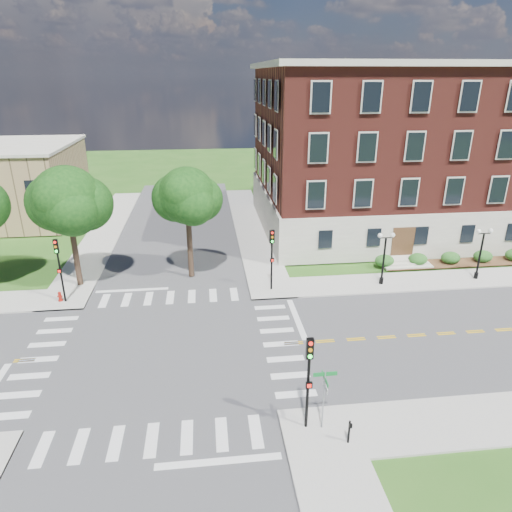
{
  "coord_description": "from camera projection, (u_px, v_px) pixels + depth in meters",
  "views": [
    {
      "loc": [
        2.89,
        -23.86,
        15.58
      ],
      "look_at": [
        6.43,
        6.87,
        3.2
      ],
      "focal_mm": 32.0,
      "sensor_mm": 36.0,
      "label": 1
    }
  ],
  "objects": [
    {
      "name": "twin_lamp_east",
      "position": [
        481.0,
        251.0,
        36.2
      ],
      "size": [
        1.36,
        0.36,
        4.23
      ],
      "color": "black",
      "rests_on": "ground"
    },
    {
      "name": "stop_bar_east",
      "position": [
        297.0,
        319.0,
        31.19
      ],
      "size": [
        0.4,
        5.5,
        0.0
      ],
      "primitive_type": "cube",
      "color": "silver",
      "rests_on": "ground"
    },
    {
      "name": "twin_lamp_west",
      "position": [
        384.0,
        255.0,
        35.26
      ],
      "size": [
        1.36,
        0.36,
        4.23
      ],
      "color": "black",
      "rests_on": "ground"
    },
    {
      "name": "tree_d",
      "position": [
        187.0,
        196.0,
        35.09
      ],
      "size": [
        4.45,
        4.45,
        8.98
      ],
      "color": "#2D2416",
      "rests_on": "ground"
    },
    {
      "name": "shrub_row",
      "position": [
        482.0,
        263.0,
        40.32
      ],
      "size": [
        18.0,
        2.0,
        1.3
      ],
      "primitive_type": null,
      "color": "#1D4B19",
      "rests_on": "ground"
    },
    {
      "name": "ground",
      "position": [
        163.0,
        352.0,
        27.49
      ],
      "size": [
        160.0,
        160.0,
        0.0
      ],
      "primitive_type": "plane",
      "color": "#265317",
      "rests_on": "ground"
    },
    {
      "name": "push_button_post",
      "position": [
        349.0,
        431.0,
        20.3
      ],
      "size": [
        0.14,
        0.21,
        1.2
      ],
      "color": "black",
      "rests_on": "ground"
    },
    {
      "name": "traffic_signal_nw",
      "position": [
        59.0,
        263.0,
        32.19
      ],
      "size": [
        0.35,
        0.4,
        4.8
      ],
      "color": "black",
      "rests_on": "ground"
    },
    {
      "name": "sidewalk_ne",
      "position": [
        339.0,
        250.0,
        43.28
      ],
      "size": [
        34.0,
        34.0,
        0.12
      ],
      "color": "#9E9B93",
      "rests_on": "ground"
    },
    {
      "name": "road_ew",
      "position": [
        163.0,
        352.0,
        27.49
      ],
      "size": [
        90.0,
        12.0,
        0.01
      ],
      "primitive_type": "cube",
      "color": "#3D3D3F",
      "rests_on": "ground"
    },
    {
      "name": "main_building",
      "position": [
        407.0,
        149.0,
        47.23
      ],
      "size": [
        30.6,
        22.4,
        16.5
      ],
      "color": "#AEA999",
      "rests_on": "ground"
    },
    {
      "name": "crosswalk_east",
      "position": [
        281.0,
        344.0,
        28.25
      ],
      "size": [
        2.2,
        10.2,
        0.02
      ],
      "primitive_type": null,
      "color": "silver",
      "rests_on": "ground"
    },
    {
      "name": "tree_c",
      "position": [
        67.0,
        201.0,
        33.52
      ],
      "size": [
        5.13,
        5.13,
        9.37
      ],
      "color": "#2D2416",
      "rests_on": "ground"
    },
    {
      "name": "traffic_signal_se",
      "position": [
        309.0,
        372.0,
        20.36
      ],
      "size": [
        0.32,
        0.35,
        4.8
      ],
      "color": "black",
      "rests_on": "ground"
    },
    {
      "name": "road_ns",
      "position": [
        163.0,
        352.0,
        27.48
      ],
      "size": [
        12.0,
        90.0,
        0.01
      ],
      "primitive_type": "cube",
      "color": "#3D3D3F",
      "rests_on": "ground"
    },
    {
      "name": "traffic_signal_ne",
      "position": [
        272.0,
        252.0,
        34.07
      ],
      "size": [
        0.37,
        0.44,
        4.8
      ],
      "color": "black",
      "rests_on": "ground"
    },
    {
      "name": "street_sign_pole",
      "position": [
        324.0,
        389.0,
        20.64
      ],
      "size": [
        1.1,
        1.1,
        3.1
      ],
      "color": "gray",
      "rests_on": "ground"
    },
    {
      "name": "fire_hydrant",
      "position": [
        60.0,
        297.0,
        33.25
      ],
      "size": [
        0.35,
        0.35,
        0.75
      ],
      "color": "maroon",
      "rests_on": "ground"
    }
  ]
}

